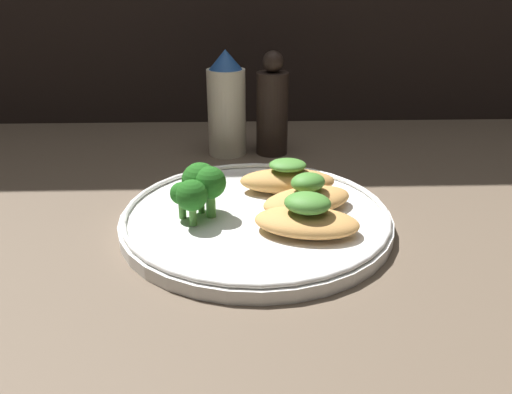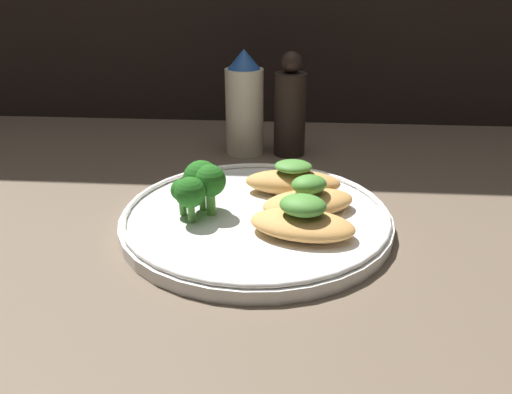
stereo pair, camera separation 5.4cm
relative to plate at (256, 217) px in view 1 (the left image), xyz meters
The scene contains 8 objects.
ground_plane 1.49cm from the plate, ahead, with size 180.00×180.00×1.00cm, color brown.
plate is the anchor object (origin of this frame).
grilled_meat_front 6.96cm from the plate, 42.00° to the right, with size 11.59×7.96×4.28cm.
grilled_meat_middle 6.03cm from the plate, ahead, with size 11.68×8.93×4.34cm.
grilled_meat_back 7.36cm from the plate, 56.25° to the left, with size 11.43×5.04×4.08cm.
broccoli_bunch 7.22cm from the plate, behind, with size 5.98×6.62×5.76cm.
sauce_bottle 25.24cm from the plate, 98.42° to the left, with size 5.67×5.67×15.59cm.
pepper_grinder 25.05cm from the plate, 82.35° to the left, with size 4.75×4.75×15.38cm.
Camera 1 is at (-1.64, -49.00, 25.56)cm, focal length 35.00 mm.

